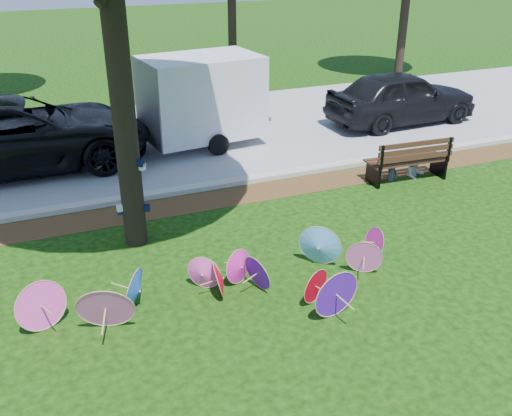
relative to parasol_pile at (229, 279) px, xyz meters
The scene contains 11 objects.
ground 0.90m from the parasol_pile, 47.70° to the right, with size 90.00×90.00×0.00m, color black.
mulch_strip 3.95m from the parasol_pile, 81.97° to the left, with size 90.00×1.00×0.01m, color #472D16.
curb 4.64m from the parasol_pile, 83.18° to the left, with size 90.00×0.30×0.12m, color #B7B5AD.
street 8.77m from the parasol_pile, 86.40° to the left, with size 90.00×8.00×0.01m, color gray.
parasol_pile is the anchor object (origin of this frame).
black_van 8.30m from the parasol_pile, 111.44° to the left, with size 3.09×6.70×1.86m, color black.
dark_pickup 11.30m from the parasol_pile, 40.72° to the left, with size 2.01×5.00×1.70m, color black.
cargo_trailer 8.06m from the parasol_pile, 75.78° to the left, with size 3.23×2.04×2.86m, color silver.
park_bench 6.74m from the parasol_pile, 29.25° to the left, with size 2.11×0.80×1.10m, color black, non-canonical shape.
person_left 6.46m from the parasol_pile, 31.16° to the left, with size 0.37×0.24×1.02m, color #3A4050.
person_right 7.07m from the parasol_pile, 28.22° to the left, with size 0.53×0.41×1.08m, color silver.
Camera 1 is at (-3.18, -7.06, 5.61)m, focal length 40.00 mm.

